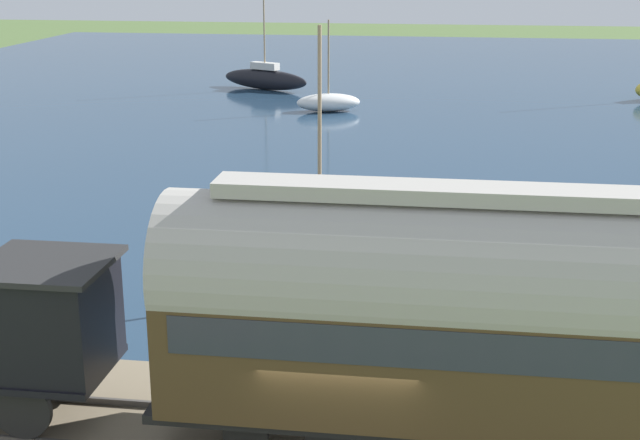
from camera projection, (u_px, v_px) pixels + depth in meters
harbor_water at (422, 95)px, 56.14m from camera, size 80.00×80.00×0.01m
passenger_coach at (488, 312)px, 14.25m from camera, size 2.52×10.98×4.53m
sailboat_brown at (320, 265)px, 23.50m from camera, size 2.17×3.67×6.98m
sailboat_black at (265, 78)px, 58.12m from camera, size 3.61×6.33×7.94m
sailboat_white at (328, 102)px, 50.22m from camera, size 2.38×3.86×5.09m
rowboat_off_pier at (219, 261)px, 25.38m from camera, size 2.03×1.73×0.44m
rowboat_near_shore at (604, 250)px, 26.49m from camera, size 2.68×2.56×0.35m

